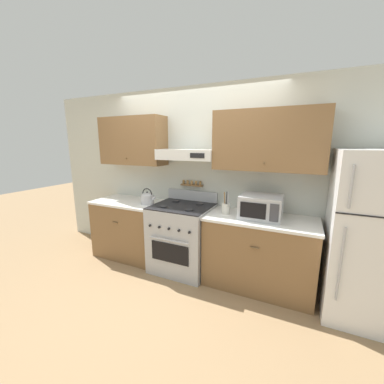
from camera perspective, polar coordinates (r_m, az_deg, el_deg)
name	(u,v)px	position (r m, az deg, el deg)	size (l,w,h in m)	color
ground_plane	(172,278)	(3.36, -4.86, -20.11)	(16.00, 16.00, 0.00)	#937551
wall_back	(195,165)	(3.40, 0.75, 6.51)	(5.20, 0.46, 2.55)	silver
counter_left	(131,228)	(3.91, -14.60, -8.41)	(1.09, 0.67, 0.89)	brown
counter_right	(259,252)	(3.13, 15.89, -13.80)	(1.31, 0.67, 0.89)	brown
stove_range	(182,237)	(3.38, -2.37, -10.85)	(0.79, 0.74, 1.08)	#ADAFB5
refrigerator	(371,237)	(2.97, 37.41, -8.69)	(0.76, 0.78, 1.72)	white
tea_kettle	(147,198)	(3.52, -10.74, -1.42)	(0.25, 0.19, 0.23)	#B7B7BC
microwave	(261,207)	(2.92, 16.36, -3.46)	(0.48, 0.40, 0.28)	#ADAFB5
utensil_crock	(226,208)	(3.00, 8.21, -3.90)	(0.10, 0.10, 0.29)	silver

